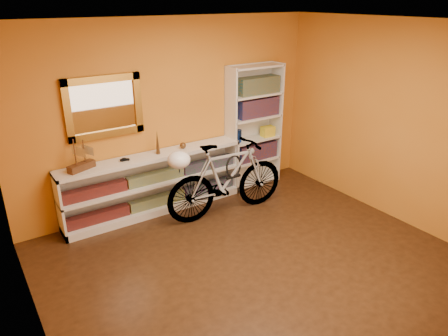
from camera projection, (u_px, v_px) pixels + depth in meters
floor at (258, 265)px, 4.73m from camera, size 4.50×4.00×0.01m
ceiling at (267, 23)px, 3.74m from camera, size 4.50×4.00×0.01m
back_wall at (172, 115)px, 5.78m from camera, size 4.50×0.01×2.60m
left_wall at (23, 219)px, 3.09m from camera, size 0.01×4.00×2.60m
right_wall at (399, 124)px, 5.38m from camera, size 0.01×4.00×2.60m
gilt_mirror at (104, 107)px, 5.17m from camera, size 0.98×0.06×0.78m
wall_socket at (227, 171)px, 6.63m from camera, size 0.09×0.02×0.09m
console_unit at (155, 183)px, 5.76m from camera, size 2.60×0.35×0.85m
cd_row_lower at (157, 200)px, 5.85m from camera, size 2.50×0.13×0.14m
cd_row_upper at (155, 177)px, 5.71m from camera, size 2.50×0.13×0.14m
model_ship at (80, 154)px, 5.04m from camera, size 0.37×0.25×0.42m
toy_car at (125, 161)px, 5.40m from camera, size 0.00×0.00×0.00m
bronze_ornament at (157, 142)px, 5.57m from camera, size 0.06×0.06×0.33m
decorative_orb at (183, 146)px, 5.81m from camera, size 0.09×0.09×0.09m
bookcase at (254, 127)px, 6.45m from camera, size 0.90×0.30×1.90m
book_row_a at (256, 151)px, 6.63m from camera, size 0.70×0.22×0.26m
book_row_b at (257, 107)px, 6.36m from camera, size 0.70×0.22×0.28m
book_row_c at (258, 85)px, 6.24m from camera, size 0.70×0.22×0.25m
travel_mug at (239, 136)px, 6.32m from camera, size 0.09×0.09×0.19m
red_tin at (243, 89)px, 6.15m from camera, size 0.17×0.17×0.17m
yellow_bag at (268, 131)px, 6.59m from camera, size 0.21×0.14×0.16m
bicycle at (227, 178)px, 5.67m from camera, size 0.60×1.83×1.06m
helmet at (179, 160)px, 5.20m from camera, size 0.29×0.28×0.22m
u_lock at (234, 166)px, 5.65m from camera, size 0.25×0.03×0.25m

